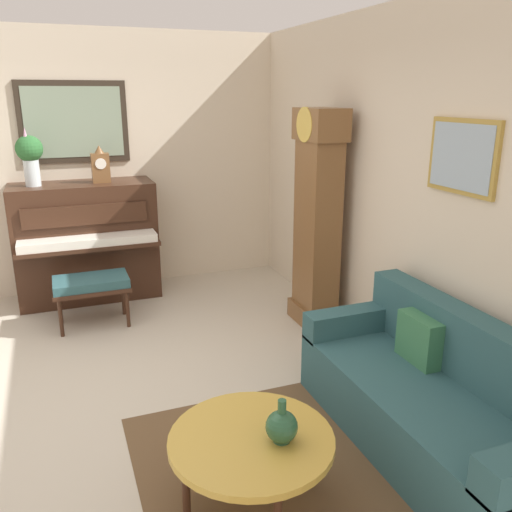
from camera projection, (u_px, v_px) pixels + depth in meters
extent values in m
cube|color=beige|center=(101.00, 412.00, 3.81)|extent=(6.40, 6.00, 0.10)
cube|color=beige|center=(66.00, 165.00, 5.71)|extent=(0.10, 4.90, 2.80)
cube|color=#33281E|center=(74.00, 122.00, 5.56)|extent=(0.03, 1.10, 0.84)
cube|color=gray|center=(74.00, 122.00, 5.54)|extent=(0.01, 0.98, 0.72)
cube|color=beige|center=(398.00, 191.00, 4.20)|extent=(5.30, 0.10, 2.80)
cube|color=#B28E3D|center=(463.00, 157.00, 3.41)|extent=(0.60, 0.03, 0.48)
cube|color=#9EB2C1|center=(461.00, 157.00, 3.40)|extent=(0.54, 0.01, 0.42)
cube|color=brown|center=(283.00, 495.00, 2.95)|extent=(2.10, 1.50, 0.01)
cube|color=#3D2316|center=(87.00, 241.00, 5.66)|extent=(0.60, 1.44, 1.25)
cube|color=#3D2316|center=(89.00, 247.00, 5.26)|extent=(0.28, 1.38, 0.04)
cube|color=white|center=(89.00, 241.00, 5.24)|extent=(0.26, 1.32, 0.08)
cube|color=#3D2316|center=(86.00, 215.00, 5.27)|extent=(0.03, 1.20, 0.20)
cube|color=#3D2316|center=(92.00, 288.00, 5.01)|extent=(0.42, 0.70, 0.04)
cube|color=#2D565B|center=(91.00, 282.00, 4.99)|extent=(0.40, 0.68, 0.08)
cylinder|color=#3D2316|center=(61.00, 318.00, 4.83)|extent=(0.04, 0.04, 0.36)
cylinder|color=#3D2316|center=(128.00, 309.00, 5.03)|extent=(0.04, 0.04, 0.36)
cylinder|color=#3D2316|center=(60.00, 306.00, 5.11)|extent=(0.04, 0.04, 0.36)
cylinder|color=#3D2316|center=(123.00, 297.00, 5.32)|extent=(0.04, 0.04, 0.36)
cube|color=brown|center=(314.00, 313.00, 5.16)|extent=(0.52, 0.34, 0.18)
cube|color=brown|center=(317.00, 234.00, 4.93)|extent=(0.44, 0.28, 1.78)
cube|color=brown|center=(321.00, 124.00, 4.64)|extent=(0.52, 0.32, 0.28)
cylinder|color=gold|center=(305.00, 125.00, 4.58)|extent=(0.30, 0.02, 0.30)
cylinder|color=gold|center=(312.00, 228.00, 4.89)|extent=(0.03, 0.03, 0.70)
cube|color=#2D565B|center=(425.00, 417.00, 3.30)|extent=(1.90, 0.80, 0.42)
cube|color=#2D565B|center=(471.00, 349.00, 3.29)|extent=(1.90, 0.20, 0.44)
cube|color=#2D565B|center=(356.00, 321.00, 3.99)|extent=(0.18, 0.80, 0.20)
cube|color=#38754C|center=(419.00, 339.00, 3.51)|extent=(0.34, 0.12, 0.32)
cylinder|color=gold|center=(251.00, 440.00, 2.79)|extent=(0.88, 0.88, 0.04)
torus|color=#3D2316|center=(251.00, 440.00, 2.79)|extent=(0.88, 0.88, 0.04)
cylinder|color=#3D2316|center=(312.00, 457.00, 2.97)|extent=(0.04, 0.04, 0.37)
cylinder|color=#3D2316|center=(186.00, 490.00, 2.73)|extent=(0.04, 0.04, 0.37)
cylinder|color=#3D2316|center=(230.00, 434.00, 3.17)|extent=(0.04, 0.04, 0.37)
cube|color=brown|center=(101.00, 168.00, 5.49)|extent=(0.12, 0.18, 0.30)
cylinder|color=white|center=(101.00, 164.00, 5.42)|extent=(0.01, 0.11, 0.11)
cone|color=brown|center=(99.00, 149.00, 5.43)|extent=(0.10, 0.10, 0.08)
cylinder|color=silver|center=(32.00, 173.00, 5.27)|extent=(0.15, 0.15, 0.26)
sphere|color=#2D6B33|center=(29.00, 149.00, 5.20)|extent=(0.26, 0.26, 0.26)
cone|color=#D199B7|center=(25.00, 135.00, 5.12)|extent=(0.06, 0.06, 0.16)
cylinder|color=#234C33|center=(281.00, 440.00, 2.75)|extent=(0.09, 0.09, 0.01)
sphere|color=#285638|center=(282.00, 427.00, 2.73)|extent=(0.17, 0.17, 0.17)
cylinder|color=#285638|center=(282.00, 407.00, 2.69)|extent=(0.04, 0.04, 0.08)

